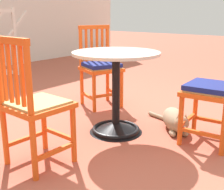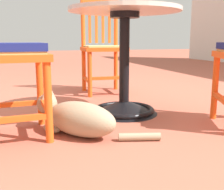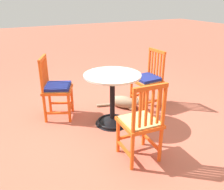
% 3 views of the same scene
% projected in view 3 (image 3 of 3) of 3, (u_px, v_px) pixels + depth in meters
% --- Properties ---
extents(ground_plane, '(24.00, 24.00, 0.00)m').
position_uv_depth(ground_plane, '(114.00, 124.00, 3.38)').
color(ground_plane, '#AD5642').
extents(cafe_table, '(0.76, 0.76, 0.73)m').
position_uv_depth(cafe_table, '(112.00, 105.00, 3.30)').
color(cafe_table, black).
rests_on(cafe_table, ground_plane).
extents(orange_chair_at_corner, '(0.42, 0.42, 0.91)m').
position_uv_depth(orange_chair_at_corner, '(148.00, 80.00, 3.77)').
color(orange_chair_at_corner, '#EA5619').
rests_on(orange_chair_at_corner, ground_plane).
extents(orange_chair_tucked_in, '(0.53, 0.53, 0.91)m').
position_uv_depth(orange_chair_tucked_in, '(56.00, 89.00, 3.42)').
color(orange_chair_tucked_in, '#EA5619').
rests_on(orange_chair_tucked_in, ground_plane).
extents(orange_chair_by_planter, '(0.42, 0.42, 0.91)m').
position_uv_depth(orange_chair_by_planter, '(141.00, 124.00, 2.52)').
color(orange_chair_by_planter, '#EA5619').
rests_on(orange_chair_by_planter, ground_plane).
extents(tabby_cat, '(0.49, 0.61, 0.23)m').
position_uv_depth(tabby_cat, '(126.00, 102.00, 3.83)').
color(tabby_cat, '#9E896B').
rests_on(tabby_cat, ground_plane).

